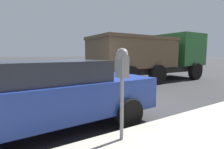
# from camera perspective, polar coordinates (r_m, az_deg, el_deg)

# --- Properties ---
(ground_plane) EXTENTS (220.00, 220.00, 0.00)m
(ground_plane) POSITION_cam_1_polar(r_m,az_deg,el_deg) (5.66, -3.27, -9.62)
(ground_plane) COLOR #333335
(parking_meter) EXTENTS (0.21, 0.19, 1.51)m
(parking_meter) POSITION_cam_1_polar(r_m,az_deg,el_deg) (2.79, 3.27, 1.30)
(parking_meter) COLOR gray
(parking_meter) RESTS_ON sidewalk
(car_blue) EXTENTS (2.12, 4.50, 1.45)m
(car_blue) POSITION_cam_1_polar(r_m,az_deg,el_deg) (3.92, -19.72, -5.63)
(car_blue) COLOR navy
(car_blue) RESTS_ON ground_plane
(dump_truck) EXTENTS (2.98, 7.40, 2.90)m
(dump_truck) POSITION_cam_1_polar(r_m,az_deg,el_deg) (10.91, 12.59, 6.30)
(dump_truck) COLOR black
(dump_truck) RESTS_ON ground_plane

